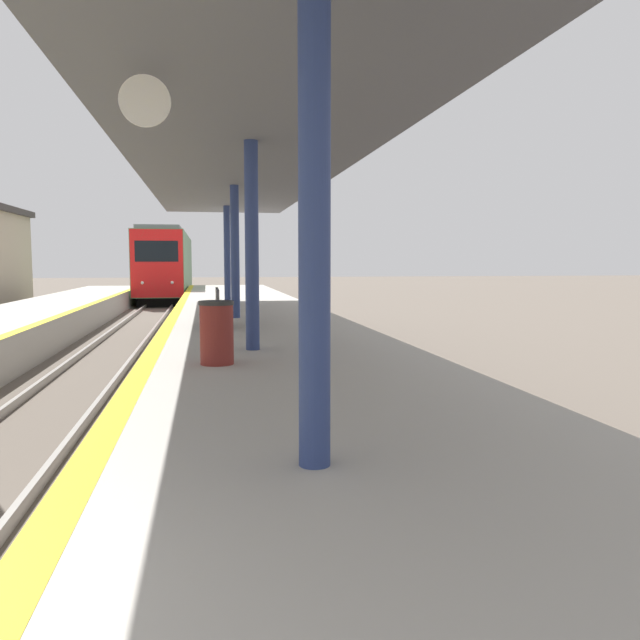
# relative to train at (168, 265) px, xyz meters

# --- Properties ---
(train) EXTENTS (2.84, 19.31, 4.55)m
(train) POSITION_rel_train_xyz_m (0.00, 0.00, 0.00)
(train) COLOR black
(train) RESTS_ON ground
(station_canopy) EXTENTS (4.78, 25.90, 3.88)m
(station_canopy) POSITION_rel_train_xyz_m (3.40, -29.86, 2.36)
(station_canopy) COLOR navy
(station_canopy) RESTS_ON platform_right
(trash_bin) EXTENTS (0.54, 0.54, 0.98)m
(trash_bin) POSITION_rel_train_xyz_m (2.74, -34.59, -0.86)
(trash_bin) COLOR maroon
(trash_bin) RESTS_ON platform_right
(bench) EXTENTS (0.44, 1.85, 0.92)m
(bench) POSITION_rel_train_xyz_m (2.74, -28.89, -0.86)
(bench) COLOR #4C4C51
(bench) RESTS_ON platform_right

